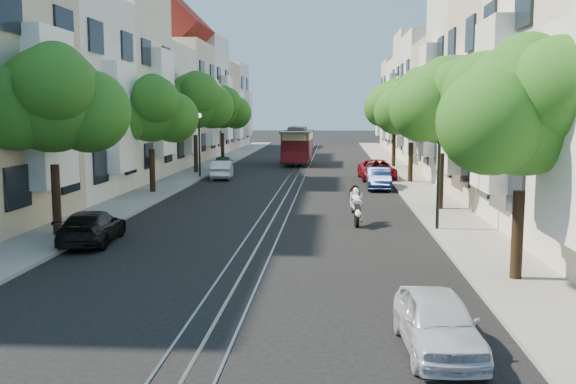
% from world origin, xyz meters
% --- Properties ---
extents(ground, '(200.00, 200.00, 0.00)m').
position_xyz_m(ground, '(0.00, 28.00, 0.00)').
color(ground, black).
rests_on(ground, ground).
extents(sidewalk_east, '(2.50, 80.00, 0.12)m').
position_xyz_m(sidewalk_east, '(7.25, 28.00, 0.06)').
color(sidewalk_east, gray).
rests_on(sidewalk_east, ground).
extents(sidewalk_west, '(2.50, 80.00, 0.12)m').
position_xyz_m(sidewalk_west, '(-7.25, 28.00, 0.06)').
color(sidewalk_west, gray).
rests_on(sidewalk_west, ground).
extents(rail_left, '(0.06, 80.00, 0.02)m').
position_xyz_m(rail_left, '(-0.55, 28.00, 0.01)').
color(rail_left, gray).
rests_on(rail_left, ground).
extents(rail_slot, '(0.06, 80.00, 0.02)m').
position_xyz_m(rail_slot, '(0.00, 28.00, 0.01)').
color(rail_slot, gray).
rests_on(rail_slot, ground).
extents(rail_right, '(0.06, 80.00, 0.02)m').
position_xyz_m(rail_right, '(0.55, 28.00, 0.01)').
color(rail_right, gray).
rests_on(rail_right, ground).
extents(lane_line, '(0.08, 80.00, 0.01)m').
position_xyz_m(lane_line, '(0.00, 28.00, 0.00)').
color(lane_line, tan).
rests_on(lane_line, ground).
extents(townhouses_east, '(7.75, 72.00, 12.00)m').
position_xyz_m(townhouses_east, '(11.87, 27.91, 5.18)').
color(townhouses_east, beige).
rests_on(townhouses_east, ground).
extents(townhouses_west, '(7.75, 72.00, 11.76)m').
position_xyz_m(townhouses_west, '(-11.87, 27.91, 5.08)').
color(townhouses_west, silver).
rests_on(townhouses_west, ground).
extents(tree_e_a, '(4.72, 3.87, 6.27)m').
position_xyz_m(tree_e_a, '(7.26, -3.02, 4.40)').
color(tree_e_a, black).
rests_on(tree_e_a, ground).
extents(tree_e_b, '(4.93, 4.08, 6.68)m').
position_xyz_m(tree_e_b, '(7.26, 8.98, 4.73)').
color(tree_e_b, black).
rests_on(tree_e_b, ground).
extents(tree_e_c, '(4.84, 3.99, 6.52)m').
position_xyz_m(tree_e_c, '(7.26, 19.98, 4.60)').
color(tree_e_c, black).
rests_on(tree_e_c, ground).
extents(tree_e_d, '(5.01, 4.16, 6.85)m').
position_xyz_m(tree_e_d, '(7.26, 30.98, 4.87)').
color(tree_e_d, black).
rests_on(tree_e_d, ground).
extents(tree_w_a, '(4.93, 4.08, 6.68)m').
position_xyz_m(tree_w_a, '(-7.14, 1.98, 4.73)').
color(tree_w_a, black).
rests_on(tree_w_a, ground).
extents(tree_w_b, '(4.72, 3.87, 6.27)m').
position_xyz_m(tree_w_b, '(-7.14, 13.98, 4.40)').
color(tree_w_b, black).
rests_on(tree_w_b, ground).
extents(tree_w_c, '(5.13, 4.28, 7.09)m').
position_xyz_m(tree_w_c, '(-7.14, 24.98, 5.07)').
color(tree_w_c, black).
rests_on(tree_w_c, ground).
extents(tree_w_d, '(4.84, 3.99, 6.52)m').
position_xyz_m(tree_w_d, '(-7.14, 35.98, 4.60)').
color(tree_w_d, black).
rests_on(tree_w_d, ground).
extents(lamp_east, '(0.32, 0.32, 4.16)m').
position_xyz_m(lamp_east, '(6.30, 4.00, 2.85)').
color(lamp_east, black).
rests_on(lamp_east, ground).
extents(lamp_west, '(0.32, 0.32, 4.16)m').
position_xyz_m(lamp_west, '(-6.30, 22.00, 2.85)').
color(lamp_west, black).
rests_on(lamp_west, ground).
extents(sportbike_rider, '(0.54, 1.84, 1.57)m').
position_xyz_m(sportbike_rider, '(3.36, 5.17, 0.84)').
color(sportbike_rider, black).
rests_on(sportbike_rider, ground).
extents(cable_car, '(2.49, 7.44, 2.84)m').
position_xyz_m(cable_car, '(-0.50, 33.79, 1.68)').
color(cable_car, black).
rests_on(cable_car, ground).
extents(parked_car_e_near, '(1.51, 3.37, 1.12)m').
position_xyz_m(parked_car_e_near, '(4.40, -8.00, 0.56)').
color(parked_car_e_near, silver).
rests_on(parked_car_e_near, ground).
extents(parked_car_e_mid, '(1.37, 3.75, 1.23)m').
position_xyz_m(parked_car_e_mid, '(5.06, 16.89, 0.61)').
color(parked_car_e_mid, '#0C193D').
rests_on(parked_car_e_mid, ground).
extents(parked_car_e_far, '(2.41, 4.78, 1.30)m').
position_xyz_m(parked_car_e_far, '(5.30, 21.89, 0.65)').
color(parked_car_e_far, maroon).
rests_on(parked_car_e_far, ground).
extents(parked_car_w_near, '(1.88, 3.98, 1.12)m').
position_xyz_m(parked_car_w_near, '(-5.60, 1.07, 0.56)').
color(parked_car_w_near, black).
rests_on(parked_car_w_near, ground).
extents(parked_car_w_mid, '(1.62, 3.76, 1.20)m').
position_xyz_m(parked_car_w_mid, '(-4.80, 21.86, 0.60)').
color(parked_car_w_mid, silver).
rests_on(parked_car_w_mid, ground).
extents(parked_car_w_far, '(1.84, 3.65, 1.19)m').
position_xyz_m(parked_car_w_far, '(-5.60, 26.86, 0.60)').
color(parked_car_w_far, '#14321A').
rests_on(parked_car_w_far, ground).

